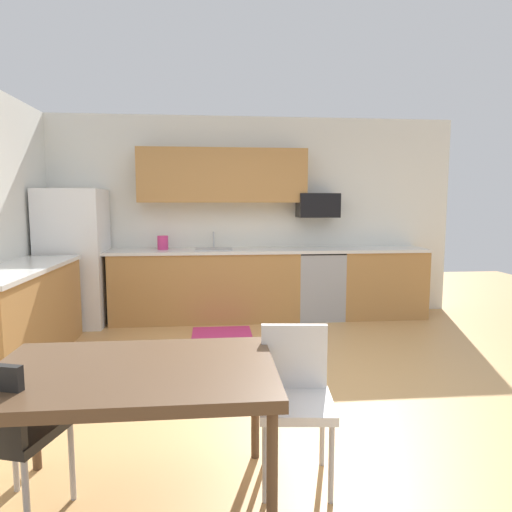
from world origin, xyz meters
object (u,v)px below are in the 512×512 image
at_px(refrigerator, 74,258).
at_px(chair_near_table, 295,390).
at_px(microwave, 318,205).
at_px(dining_table, 134,379).
at_px(oven_range, 318,284).
at_px(kettle, 163,243).
at_px(chair_far_side, 6,426).

xyz_separation_m(refrigerator, chair_near_table, (2.19, -3.45, -0.35)).
xyz_separation_m(microwave, dining_table, (-1.81, -3.81, -0.83)).
bearing_deg(chair_near_table, microwave, 75.12).
relative_size(oven_range, kettle, 4.55).
xyz_separation_m(dining_table, chair_far_side, (-0.58, -0.09, -0.17)).
bearing_deg(chair_far_side, oven_range, 57.89).
bearing_deg(chair_near_table, dining_table, -167.48).
distance_m(microwave, chair_far_side, 4.69).
xyz_separation_m(refrigerator, kettle, (1.09, 0.13, 0.16)).
distance_m(microwave, kettle, 2.12).
bearing_deg(microwave, refrigerator, -176.73).
bearing_deg(dining_table, oven_range, 64.03).
height_order(refrigerator, chair_near_table, refrigerator).
bearing_deg(refrigerator, chair_near_table, -57.60).
bearing_deg(chair_far_side, chair_near_table, 11.14).
xyz_separation_m(oven_range, chair_near_table, (-0.96, -3.53, 0.05)).
bearing_deg(dining_table, chair_far_side, -170.90).
height_order(oven_range, chair_near_table, oven_range).
distance_m(oven_range, chair_near_table, 3.65).
bearing_deg(chair_far_side, microwave, 58.56).
bearing_deg(kettle, refrigerator, -173.18).
bearing_deg(microwave, kettle, -178.61).
height_order(refrigerator, kettle, refrigerator).
bearing_deg(microwave, chair_far_side, -121.44).
height_order(chair_near_table, kettle, kettle).
height_order(refrigerator, chair_far_side, refrigerator).
bearing_deg(refrigerator, kettle, 6.82).
bearing_deg(dining_table, chair_near_table, 12.52).
bearing_deg(chair_near_table, chair_far_side, -168.86).
bearing_deg(microwave, oven_range, -90.00).
bearing_deg(chair_far_side, dining_table, 9.10).
xyz_separation_m(oven_range, kettle, (-2.06, 0.05, 0.56)).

